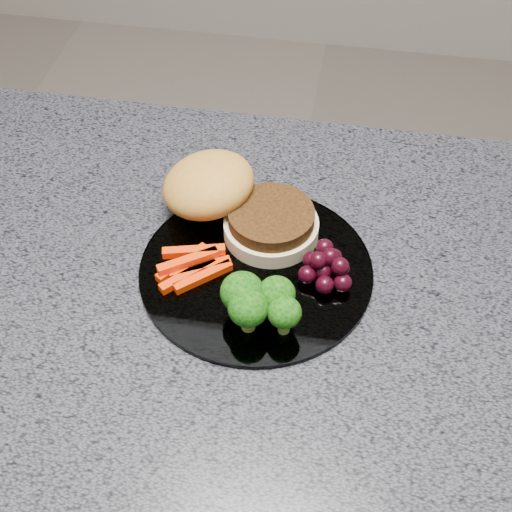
{
  "coord_description": "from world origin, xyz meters",
  "views": [
    {
      "loc": [
        0.16,
        -0.5,
        1.5
      ],
      "look_at": [
        0.07,
        0.01,
        0.93
      ],
      "focal_mm": 50.0,
      "sensor_mm": 36.0,
      "label": 1
    }
  ],
  "objects_px": {
    "burger": "(230,201)",
    "grape_bunch": "(327,267)",
    "plate": "(256,270)",
    "island_cabinet": "(212,466)"
  },
  "relations": [
    {
      "from": "burger",
      "to": "grape_bunch",
      "type": "bearing_deg",
      "value": -24.85
    },
    {
      "from": "island_cabinet",
      "to": "grape_bunch",
      "type": "xyz_separation_m",
      "value": [
        0.15,
        0.02,
        0.49
      ]
    },
    {
      "from": "island_cabinet",
      "to": "plate",
      "type": "bearing_deg",
      "value": 12.13
    },
    {
      "from": "burger",
      "to": "grape_bunch",
      "type": "xyz_separation_m",
      "value": [
        0.12,
        -0.07,
        -0.01
      ]
    },
    {
      "from": "plate",
      "to": "grape_bunch",
      "type": "height_order",
      "value": "grape_bunch"
    },
    {
      "from": "burger",
      "to": "plate",
      "type": "bearing_deg",
      "value": -53.77
    },
    {
      "from": "island_cabinet",
      "to": "plate",
      "type": "height_order",
      "value": "plate"
    },
    {
      "from": "plate",
      "to": "island_cabinet",
      "type": "bearing_deg",
      "value": -167.87
    },
    {
      "from": "island_cabinet",
      "to": "plate",
      "type": "relative_size",
      "value": 4.62
    },
    {
      "from": "island_cabinet",
      "to": "plate",
      "type": "distance_m",
      "value": 0.48
    }
  ]
}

